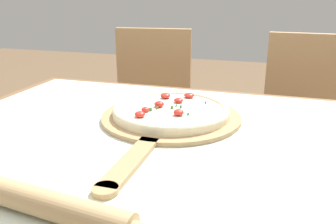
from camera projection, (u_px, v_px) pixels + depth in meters
name	position (u px, v px, depth m)	size (l,w,h in m)	color
dining_table	(173.00, 173.00, 0.92)	(1.36, 0.96, 0.73)	brown
towel_cloth	(173.00, 138.00, 0.89)	(1.28, 0.88, 0.00)	silver
pizza_peel	(169.00, 120.00, 0.99)	(0.39, 0.63, 0.01)	tan
pizza	(171.00, 110.00, 1.00)	(0.33, 0.33, 0.04)	beige
rolling_pin	(39.00, 202.00, 0.57)	(0.43, 0.09, 0.05)	tan
chair_left	(150.00, 107.00, 1.78)	(0.44, 0.44, 0.91)	tan
chair_right	(305.00, 122.00, 1.58)	(0.41, 0.41, 0.91)	tan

